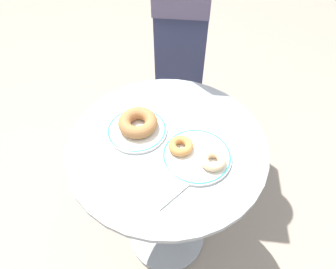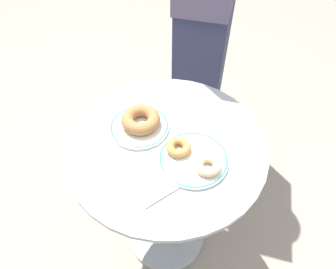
{
  "view_description": "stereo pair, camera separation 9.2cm",
  "coord_description": "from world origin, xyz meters",
  "px_view_note": "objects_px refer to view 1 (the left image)",
  "views": [
    {
      "loc": [
        0.3,
        -0.52,
        1.46
      ],
      "look_at": [
        -0.0,
        0.01,
        0.76
      ],
      "focal_mm": 31.55,
      "sensor_mm": 36.0,
      "label": 1
    },
    {
      "loc": [
        0.38,
        -0.47,
        1.46
      ],
      "look_at": [
        -0.0,
        0.01,
        0.76
      ],
      "focal_mm": 31.55,
      "sensor_mm": 36.0,
      "label": 2
    }
  ],
  "objects_px": {
    "plate_right": "(197,156)",
    "person_figure": "(184,8)",
    "donut_cinnamon": "(137,123)",
    "donut_old_fashioned": "(181,146)",
    "plate_left": "(137,130)",
    "cafe_table": "(167,184)",
    "donut_glazed": "(213,160)",
    "paper_napkin": "(158,182)"
  },
  "relations": [
    {
      "from": "donut_old_fashioned",
      "to": "paper_napkin",
      "type": "relative_size",
      "value": 0.56
    },
    {
      "from": "cafe_table",
      "to": "person_figure",
      "type": "distance_m",
      "value": 0.78
    },
    {
      "from": "plate_left",
      "to": "donut_cinnamon",
      "type": "height_order",
      "value": "donut_cinnamon"
    },
    {
      "from": "plate_right",
      "to": "paper_napkin",
      "type": "xyz_separation_m",
      "value": [
        -0.05,
        -0.14,
        -0.0
      ]
    },
    {
      "from": "plate_right",
      "to": "person_figure",
      "type": "relative_size",
      "value": 0.12
    },
    {
      "from": "plate_right",
      "to": "donut_cinnamon",
      "type": "bearing_deg",
      "value": 178.97
    },
    {
      "from": "donut_glazed",
      "to": "person_figure",
      "type": "distance_m",
      "value": 0.78
    },
    {
      "from": "donut_old_fashioned",
      "to": "plate_right",
      "type": "bearing_deg",
      "value": 4.11
    },
    {
      "from": "cafe_table",
      "to": "donut_glazed",
      "type": "xyz_separation_m",
      "value": [
        0.16,
        -0.01,
        0.28
      ]
    },
    {
      "from": "donut_cinnamon",
      "to": "donut_glazed",
      "type": "distance_m",
      "value": 0.27
    },
    {
      "from": "donut_cinnamon",
      "to": "donut_glazed",
      "type": "relative_size",
      "value": 1.67
    },
    {
      "from": "donut_cinnamon",
      "to": "plate_right",
      "type": "bearing_deg",
      "value": -1.03
    },
    {
      "from": "donut_old_fashioned",
      "to": "person_figure",
      "type": "relative_size",
      "value": 0.04
    },
    {
      "from": "plate_right",
      "to": "donut_old_fashioned",
      "type": "relative_size",
      "value": 2.77
    },
    {
      "from": "plate_right",
      "to": "paper_napkin",
      "type": "distance_m",
      "value": 0.15
    },
    {
      "from": "cafe_table",
      "to": "paper_napkin",
      "type": "height_order",
      "value": "paper_napkin"
    },
    {
      "from": "plate_left",
      "to": "person_figure",
      "type": "distance_m",
      "value": 0.67
    },
    {
      "from": "paper_napkin",
      "to": "plate_left",
      "type": "bearing_deg",
      "value": 140.42
    },
    {
      "from": "cafe_table",
      "to": "donut_old_fashioned",
      "type": "relative_size",
      "value": 9.65
    },
    {
      "from": "plate_right",
      "to": "donut_cinnamon",
      "type": "height_order",
      "value": "donut_cinnamon"
    },
    {
      "from": "plate_left",
      "to": "cafe_table",
      "type": "bearing_deg",
      "value": 4.75
    },
    {
      "from": "donut_glazed",
      "to": "paper_napkin",
      "type": "height_order",
      "value": "donut_glazed"
    },
    {
      "from": "cafe_table",
      "to": "plate_right",
      "type": "relative_size",
      "value": 3.48
    },
    {
      "from": "person_figure",
      "to": "cafe_table",
      "type": "bearing_deg",
      "value": -66.13
    },
    {
      "from": "plate_right",
      "to": "donut_glazed",
      "type": "xyz_separation_m",
      "value": [
        0.05,
        -0.0,
        0.02
      ]
    },
    {
      "from": "cafe_table",
      "to": "plate_left",
      "type": "distance_m",
      "value": 0.28
    },
    {
      "from": "cafe_table",
      "to": "donut_glazed",
      "type": "relative_size",
      "value": 9.65
    },
    {
      "from": "donut_glazed",
      "to": "person_figure",
      "type": "height_order",
      "value": "person_figure"
    },
    {
      "from": "cafe_table",
      "to": "donut_cinnamon",
      "type": "bearing_deg",
      "value": -178.73
    },
    {
      "from": "donut_old_fashioned",
      "to": "plate_left",
      "type": "bearing_deg",
      "value": 179.6
    },
    {
      "from": "donut_cinnamon",
      "to": "donut_glazed",
      "type": "xyz_separation_m",
      "value": [
        0.27,
        -0.01,
        -0.01
      ]
    },
    {
      "from": "donut_cinnamon",
      "to": "paper_napkin",
      "type": "distance_m",
      "value": 0.22
    },
    {
      "from": "cafe_table",
      "to": "donut_old_fashioned",
      "type": "distance_m",
      "value": 0.28
    },
    {
      "from": "plate_right",
      "to": "donut_cinnamon",
      "type": "xyz_separation_m",
      "value": [
        -0.22,
        0.0,
        0.03
      ]
    },
    {
      "from": "plate_left",
      "to": "donut_cinnamon",
      "type": "relative_size",
      "value": 1.53
    },
    {
      "from": "cafe_table",
      "to": "person_figure",
      "type": "height_order",
      "value": "person_figure"
    },
    {
      "from": "cafe_table",
      "to": "plate_right",
      "type": "height_order",
      "value": "plate_right"
    },
    {
      "from": "paper_napkin",
      "to": "person_figure",
      "type": "relative_size",
      "value": 0.08
    },
    {
      "from": "cafe_table",
      "to": "paper_napkin",
      "type": "xyz_separation_m",
      "value": [
        0.05,
        -0.14,
        0.26
      ]
    },
    {
      "from": "plate_left",
      "to": "donut_old_fashioned",
      "type": "height_order",
      "value": "donut_old_fashioned"
    },
    {
      "from": "plate_left",
      "to": "donut_cinnamon",
      "type": "xyz_separation_m",
      "value": [
        0.0,
        0.01,
        0.03
      ]
    },
    {
      "from": "plate_right",
      "to": "person_figure",
      "type": "bearing_deg",
      "value": 121.3
    }
  ]
}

